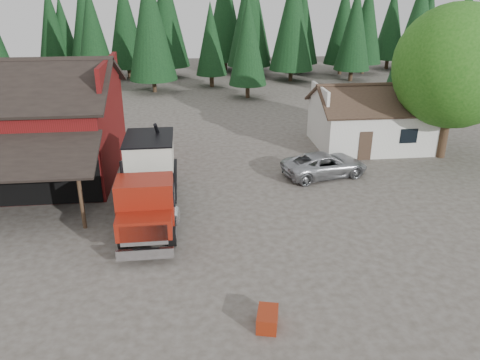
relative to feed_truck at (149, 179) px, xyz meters
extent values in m
plane|color=#454036|center=(2.40, -3.14, -2.02)|extent=(120.00, 120.00, 0.00)
cube|color=maroon|center=(-8.60, 6.86, 0.48)|extent=(12.00, 10.00, 5.00)
cube|color=black|center=(-8.60, 9.36, 3.98)|extent=(12.80, 5.53, 2.35)
cube|color=maroon|center=(-2.60, 6.86, 3.98)|extent=(0.25, 7.00, 2.00)
cylinder|color=#382619|center=(-3.20, -1.04, -0.62)|extent=(0.20, 0.20, 2.80)
cube|color=silver|center=(15.40, 9.86, -0.52)|extent=(8.00, 6.00, 3.00)
cube|color=#38281E|center=(15.40, 8.36, 1.73)|extent=(8.60, 3.42, 1.80)
cube|color=#38281E|center=(15.40, 11.36, 1.73)|extent=(8.60, 3.42, 1.80)
cube|color=silver|center=(11.40, 9.86, 1.73)|extent=(0.20, 4.20, 1.50)
cube|color=silver|center=(19.40, 9.86, 1.73)|extent=(0.20, 4.20, 1.50)
cube|color=#38281E|center=(13.90, 6.84, -1.02)|extent=(0.90, 0.06, 2.00)
cube|color=black|center=(16.90, 6.84, -0.42)|extent=(1.20, 0.06, 1.00)
cylinder|color=#382619|center=(19.40, 6.86, -0.42)|extent=(0.60, 0.60, 3.20)
sphere|color=#1E5714|center=(19.40, 6.86, 4.18)|extent=(8.00, 8.00, 8.00)
sphere|color=#1E5714|center=(18.20, 7.66, 2.98)|extent=(4.40, 4.40, 4.40)
sphere|color=#1E5714|center=(20.40, 6.06, 3.28)|extent=(4.80, 4.80, 4.80)
cylinder|color=#382619|center=(8.40, 26.86, -1.22)|extent=(0.44, 0.44, 1.60)
cone|color=black|center=(8.40, 26.86, 3.88)|extent=(3.96, 3.96, 9.00)
cylinder|color=#382619|center=(24.40, 22.86, -1.22)|extent=(0.44, 0.44, 1.60)
cone|color=black|center=(24.40, 22.86, 4.88)|extent=(4.84, 4.84, 11.00)
cylinder|color=#382619|center=(-1.60, 30.86, -1.22)|extent=(0.44, 0.44, 1.60)
cone|color=black|center=(-1.60, 30.86, 5.38)|extent=(5.28, 5.28, 12.00)
cylinder|color=black|center=(-1.08, -3.19, -1.45)|extent=(0.38, 1.16, 1.15)
cylinder|color=black|center=(1.13, -3.16, -1.45)|extent=(0.38, 1.16, 1.15)
cylinder|color=black|center=(-1.13, 1.85, -1.45)|extent=(0.38, 1.16, 1.15)
cylinder|color=black|center=(1.07, 1.87, -1.45)|extent=(0.38, 1.16, 1.15)
cylinder|color=black|center=(-1.14, 3.31, -1.45)|extent=(0.38, 1.16, 1.15)
cylinder|color=black|center=(1.06, 3.34, -1.45)|extent=(0.38, 1.16, 1.15)
cube|color=black|center=(-0.01, 0.18, -1.03)|extent=(1.25, 9.03, 0.42)
cube|color=silver|center=(0.04, -4.80, -1.45)|extent=(2.41, 0.21, 0.47)
cube|color=silver|center=(0.04, -4.69, -0.61)|extent=(1.99, 0.13, 0.94)
cube|color=maroon|center=(0.03, -4.07, -0.45)|extent=(2.37, 1.39, 0.89)
cube|color=maroon|center=(0.02, -2.70, 0.13)|extent=(2.53, 1.81, 1.94)
cube|color=black|center=(0.03, -3.54, 0.44)|extent=(2.20, 0.11, 0.94)
cylinder|color=black|center=(-1.04, -1.77, 0.70)|extent=(0.15, 0.15, 1.89)
cube|color=black|center=(0.01, -1.65, 0.07)|extent=(2.57, 0.15, 1.68)
cube|color=black|center=(-0.02, 1.65, -0.74)|extent=(2.74, 6.11, 0.17)
cube|color=beige|center=(-0.02, 1.65, 0.81)|extent=(2.45, 3.48, 1.68)
cone|color=beige|center=(-0.02, 1.65, -0.24)|extent=(2.33, 2.33, 0.73)
cube|color=black|center=(-0.02, 1.65, 1.67)|extent=(2.55, 3.59, 0.08)
cylinder|color=black|center=(0.59, 3.12, 0.70)|extent=(0.76, 2.29, 3.20)
cube|color=maroon|center=(-0.68, 4.16, -0.45)|extent=(0.64, 0.85, 0.47)
cylinder|color=silver|center=(1.22, -2.01, -1.13)|extent=(0.60, 1.05, 0.59)
imported|color=#A3A5AA|center=(10.40, 4.32, -1.28)|extent=(5.78, 3.63, 1.49)
cube|color=maroon|center=(4.55, -9.14, -1.72)|extent=(0.95, 1.24, 0.60)
camera|label=1|loc=(2.14, -22.12, 9.01)|focal=35.00mm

